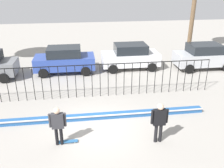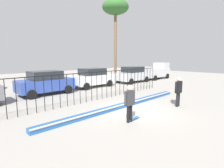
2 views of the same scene
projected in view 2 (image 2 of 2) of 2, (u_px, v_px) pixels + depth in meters
ground_plane at (134, 110)px, 10.01m from camera, size 60.00×60.00×0.00m
bowl_coping_ledge at (123, 105)px, 10.54m from camera, size 11.00×0.40×0.27m
perimeter_fence at (97, 83)px, 12.14m from camera, size 14.04×0.04×1.99m
skateboarder at (130, 100)px, 7.95m from camera, size 0.70×0.26×1.73m
skateboard at (133, 119)px, 8.38m from camera, size 0.80×0.20×0.07m
camera_operator at (179, 89)px, 10.54m from camera, size 0.73×0.27×1.81m
parked_car_blue at (46, 83)px, 14.05m from camera, size 4.30×2.12×1.90m
parked_car_white at (92, 78)px, 17.60m from camera, size 4.30×2.12×1.90m
parked_car_silver at (133, 74)px, 20.91m from camera, size 4.30×2.12×1.90m
pickup_truck at (156, 71)px, 24.55m from camera, size 4.70×2.12×2.24m
palm_tree_tall at (115, 9)px, 22.10m from camera, size 3.36×3.36×10.18m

